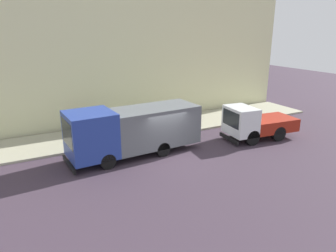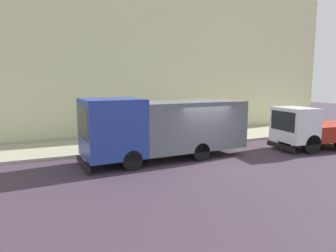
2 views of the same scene
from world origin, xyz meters
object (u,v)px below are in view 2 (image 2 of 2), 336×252
at_px(small_flatbed_truck, 312,129).
at_px(pedestrian_walking, 138,127).
at_px(pedestrian_standing, 102,125).
at_px(large_utility_truck, 164,126).
at_px(street_sign_post, 144,122).

bearing_deg(small_flatbed_truck, pedestrian_walking, 63.52).
bearing_deg(pedestrian_walking, pedestrian_standing, -178.77).
xyz_separation_m(large_utility_truck, street_sign_post, (2.17, 0.27, -0.07)).
xyz_separation_m(large_utility_truck, small_flatbed_truck, (-1.22, -8.17, -0.48)).
xyz_separation_m(pedestrian_standing, street_sign_post, (-3.05, -1.60, 0.44)).
height_order(pedestrian_walking, pedestrian_standing, pedestrian_standing).
xyz_separation_m(pedestrian_walking, pedestrian_standing, (1.26, 1.86, 0.05)).
height_order(large_utility_truck, pedestrian_walking, large_utility_truck).
relative_size(large_utility_truck, small_flatbed_truck, 1.55).
xyz_separation_m(pedestrian_walking, street_sign_post, (-1.79, 0.27, 0.50)).
height_order(small_flatbed_truck, pedestrian_walking, small_flatbed_truck).
xyz_separation_m(small_flatbed_truck, pedestrian_walking, (5.18, 8.17, -0.09)).
distance_m(large_utility_truck, pedestrian_walking, 4.00).
bearing_deg(pedestrian_standing, small_flatbed_truck, -174.77).
relative_size(pedestrian_walking, street_sign_post, 0.73).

